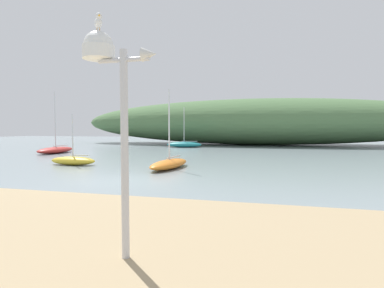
# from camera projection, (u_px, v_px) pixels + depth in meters

# --- Properties ---
(ground_plane) EXTENTS (120.00, 120.00, 0.00)m
(ground_plane) POSITION_uv_depth(u_px,v_px,m) (125.00, 180.00, 12.96)
(ground_plane) COLOR gray
(distant_hill) EXTENTS (49.86, 12.65, 6.14)m
(distant_hill) POSITION_uv_depth(u_px,v_px,m) (258.00, 122.00, 40.72)
(distant_hill) COLOR #517547
(distant_hill) RESTS_ON ground
(mast_structure) EXTENTS (1.20, 0.50, 3.53)m
(mast_structure) POSITION_uv_depth(u_px,v_px,m) (107.00, 73.00, 4.67)
(mast_structure) COLOR silver
(mast_structure) RESTS_ON beach_sand
(seagull_on_radar) EXTENTS (0.26, 0.31, 0.24)m
(seagull_on_radar) POSITION_uv_depth(u_px,v_px,m) (98.00, 22.00, 4.65)
(seagull_on_radar) COLOR orange
(seagull_on_radar) RESTS_ON mast_structure
(sailboat_far_right) EXTENTS (4.17, 1.96, 4.60)m
(sailboat_far_right) POSITION_uv_depth(u_px,v_px,m) (184.00, 144.00, 34.90)
(sailboat_far_right) COLOR teal
(sailboat_far_right) RESTS_ON ground
(sailboat_east_reach) EXTENTS (2.96, 1.13, 3.06)m
(sailboat_east_reach) POSITION_uv_depth(u_px,v_px,m) (73.00, 160.00, 18.28)
(sailboat_east_reach) COLOR gold
(sailboat_east_reach) RESTS_ON ground
(sailboat_west_reach) EXTENTS (1.67, 4.07, 4.36)m
(sailboat_west_reach) POSITION_uv_depth(u_px,v_px,m) (169.00, 164.00, 16.65)
(sailboat_west_reach) COLOR orange
(sailboat_west_reach) RESTS_ON ground
(sailboat_near_shore) EXTENTS (1.73, 4.37, 5.44)m
(sailboat_near_shore) POSITION_uv_depth(u_px,v_px,m) (56.00, 150.00, 26.85)
(sailboat_near_shore) COLOR #B72D28
(sailboat_near_shore) RESTS_ON ground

